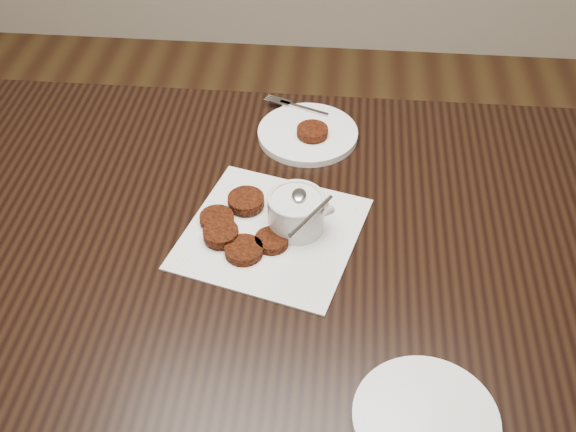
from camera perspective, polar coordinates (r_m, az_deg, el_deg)
The scene contains 6 objects.
table at distance 1.47m, azimuth -2.15°, elevation -11.93°, with size 1.33×0.85×0.75m, color black.
napkin at distance 1.18m, azimuth -1.34°, elevation -1.41°, with size 0.28×0.28×0.00m, color white.
sauce_ramekin at distance 1.15m, azimuth 0.67°, elevation 1.51°, with size 0.13×0.13×0.13m, color silver, non-canonical shape.
patty_cluster at distance 1.17m, azimuth -4.31°, elevation -1.10°, with size 0.21×0.21×0.02m, color #61230C, non-canonical shape.
plate_with_patty at distance 1.38m, azimuth 1.61°, elevation 6.89°, with size 0.19×0.19×0.03m, color white, non-canonical shape.
plate_empty at distance 0.97m, azimuth 11.04°, elevation -15.80°, with size 0.19×0.19×0.01m, color white.
Camera 1 is at (0.12, -0.79, 1.58)m, focal length 44.09 mm.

